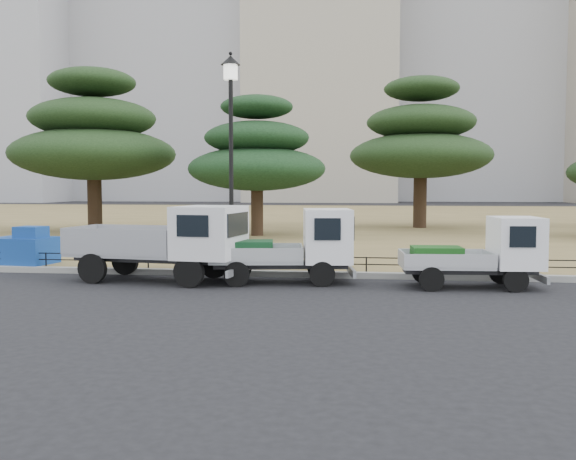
# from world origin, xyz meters

# --- Properties ---
(ground) EXTENTS (220.00, 220.00, 0.00)m
(ground) POSITION_xyz_m (0.00, 0.00, 0.00)
(ground) COLOR black
(lawn) EXTENTS (120.00, 56.00, 0.15)m
(lawn) POSITION_xyz_m (0.00, 30.60, 0.07)
(lawn) COLOR olive
(lawn) RESTS_ON ground
(curb) EXTENTS (120.00, 0.25, 0.16)m
(curb) POSITION_xyz_m (0.00, 2.60, 0.08)
(curb) COLOR gray
(curb) RESTS_ON ground
(truck_large) EXTENTS (4.61, 2.30, 1.93)m
(truck_large) POSITION_xyz_m (-3.04, 1.44, 1.07)
(truck_large) COLOR black
(truck_large) RESTS_ON ground
(truck_kei_front) EXTENTS (3.67, 1.94, 1.85)m
(truck_kei_front) POSITION_xyz_m (0.18, 1.63, 0.92)
(truck_kei_front) COLOR black
(truck_kei_front) RESTS_ON ground
(truck_kei_rear) EXTENTS (3.32, 1.59, 1.69)m
(truck_kei_rear) POSITION_xyz_m (4.72, 1.40, 0.85)
(truck_kei_rear) COLOR black
(truck_kei_rear) RESTS_ON ground
(street_lamp) EXTENTS (0.52, 0.52, 5.78)m
(street_lamp) POSITION_xyz_m (-1.67, 2.90, 4.06)
(street_lamp) COLOR black
(street_lamp) RESTS_ON lawn
(pipe_fence) EXTENTS (38.00, 0.04, 0.40)m
(pipe_fence) POSITION_xyz_m (0.00, 2.75, 0.44)
(pipe_fence) COLOR black
(pipe_fence) RESTS_ON lawn
(tarp_pile) EXTENTS (1.80, 1.42, 1.11)m
(tarp_pile) POSITION_xyz_m (-7.94, 3.29, 0.59)
(tarp_pile) COLOR #14429C
(tarp_pile) RESTS_ON lawn
(pine_west_near) EXTENTS (8.00, 8.00, 8.00)m
(pine_west_near) POSITION_xyz_m (-11.43, 16.02, 4.77)
(pine_west_near) COLOR black
(pine_west_near) RESTS_ON lawn
(pine_center_left) EXTENTS (6.25, 6.25, 6.35)m
(pine_center_left) POSITION_xyz_m (-3.02, 14.59, 3.82)
(pine_center_left) COLOR black
(pine_center_left) RESTS_ON lawn
(pine_center_right) EXTENTS (7.63, 7.63, 8.10)m
(pine_center_right) POSITION_xyz_m (4.80, 21.08, 4.84)
(pine_center_right) COLOR black
(pine_center_right) RESTS_ON lawn
(tower_center_left) EXTENTS (22.00, 20.00, 55.00)m
(tower_center_left) POSITION_xyz_m (-5.00, 85.00, 27.50)
(tower_center_left) COLOR #AAA08C
(tower_center_left) RESTS_ON ground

